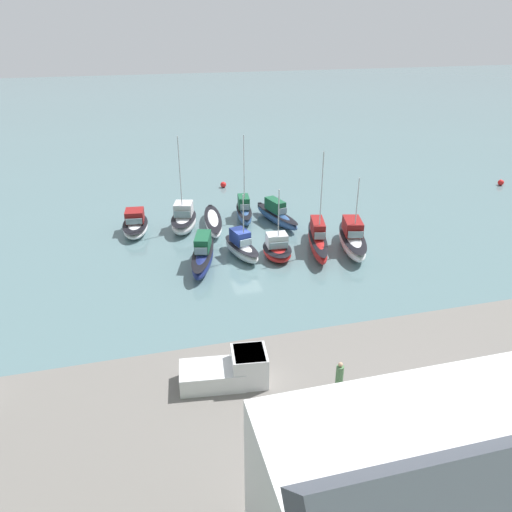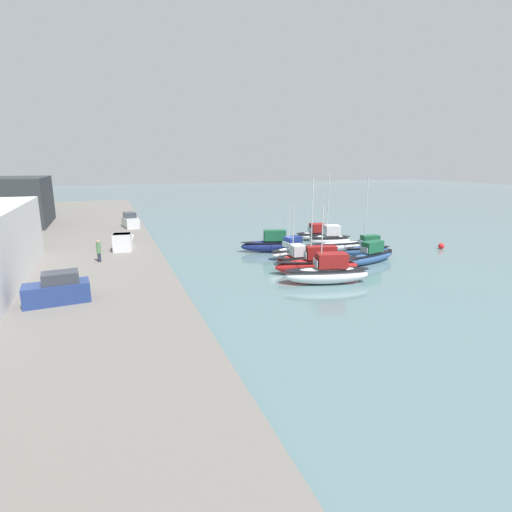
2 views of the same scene
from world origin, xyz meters
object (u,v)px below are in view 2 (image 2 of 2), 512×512
object	(u,v)px
moored_boat_4	(272,244)
person_on_quay	(99,251)
moored_boat_8	(330,238)
moored_boat_5	(370,256)
moored_boat_3	(291,250)
mooring_buoy_0	(441,246)
moored_boat_0	(328,272)
moored_boat_9	(316,234)
moored_boat_7	(340,246)
moored_boat_1	(317,264)
moored_boat_2	(296,258)
parked_car_2	(58,290)
pickup_truck_0	(123,242)
moored_boat_6	(368,248)
parked_car_3	(130,221)

from	to	relation	value
moored_boat_4	person_on_quay	distance (m)	20.30
moored_boat_8	moored_boat_5	bearing A→B (deg)	-167.96
moored_boat_3	mooring_buoy_0	size ratio (longest dim) A/B	8.14
moored_boat_8	person_on_quay	distance (m)	28.75
moored_boat_0	moored_boat_4	size ratio (longest dim) A/B	1.04
moored_boat_4	moored_boat_9	size ratio (longest dim) A/B	1.30
moored_boat_7	moored_boat_8	distance (m)	2.97
moored_boat_1	moored_boat_8	bearing A→B (deg)	-21.79
moored_boat_0	moored_boat_9	size ratio (longest dim) A/B	1.35
moored_boat_3	moored_boat_5	world-z (taller)	moored_boat_3
moored_boat_1	moored_boat_2	world-z (taller)	moored_boat_1
moored_boat_1	parked_car_2	distance (m)	23.26
parked_car_2	moored_boat_0	bearing A→B (deg)	-91.49
moored_boat_8	pickup_truck_0	size ratio (longest dim) A/B	1.94
pickup_truck_0	mooring_buoy_0	xyz separation A→B (m)	(-7.13, -38.36, -1.92)
moored_boat_3	person_on_quay	xyz separation A→B (m)	(-0.44, 20.71, 1.65)
moored_boat_4	moored_boat_6	world-z (taller)	moored_boat_6
moored_boat_5	moored_boat_6	xyz separation A→B (m)	(3.05, -1.83, 0.04)
moored_boat_6	moored_boat_1	bearing A→B (deg)	124.19
pickup_truck_0	person_on_quay	distance (m)	5.78
moored_boat_4	moored_boat_6	distance (m)	11.41
moored_boat_8	person_on_quay	size ratio (longest dim) A/B	4.47
moored_boat_4	moored_boat_5	bearing A→B (deg)	-122.77
moored_boat_9	parked_car_2	distance (m)	37.62
pickup_truck_0	mooring_buoy_0	distance (m)	39.06
moored_boat_7	moored_boat_8	bearing A→B (deg)	0.96
moored_boat_9	moored_boat_5	bearing A→B (deg)	-177.85
moored_boat_7	mooring_buoy_0	distance (m)	13.22
moored_boat_0	pickup_truck_0	world-z (taller)	moored_boat_0
parked_car_2	person_on_quay	xyz separation A→B (m)	(11.26, -2.53, 0.18)
moored_boat_5	person_on_quay	size ratio (longest dim) A/B	3.59
moored_boat_0	parked_car_2	world-z (taller)	moored_boat_0
person_on_quay	moored_boat_1	bearing A→B (deg)	-108.17
moored_boat_4	parked_car_2	world-z (taller)	parked_car_2
moored_boat_3	moored_boat_4	world-z (taller)	moored_boat_3
moored_boat_5	parked_car_3	world-z (taller)	parked_car_3
pickup_truck_0	person_on_quay	bearing A→B (deg)	71.85
mooring_buoy_0	moored_boat_6	bearing A→B (deg)	90.05
moored_boat_5	person_on_quay	xyz separation A→B (m)	(4.96, 27.73, 1.68)
pickup_truck_0	parked_car_3	bearing A→B (deg)	-89.13
moored_boat_6	person_on_quay	distance (m)	29.67
parked_car_3	person_on_quay	bearing A→B (deg)	70.63
moored_boat_6	moored_boat_2	bearing A→B (deg)	101.51
parked_car_3	moored_boat_8	bearing A→B (deg)	138.44
moored_boat_9	moored_boat_1	bearing A→B (deg)	158.37
moored_boat_2	person_on_quay	distance (m)	20.05
moored_boat_5	pickup_truck_0	bearing A→B (deg)	52.61
moored_boat_3	moored_boat_9	world-z (taller)	moored_boat_3
moored_boat_0	moored_boat_4	bearing A→B (deg)	12.87
moored_boat_1	moored_boat_3	world-z (taller)	moored_boat_1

